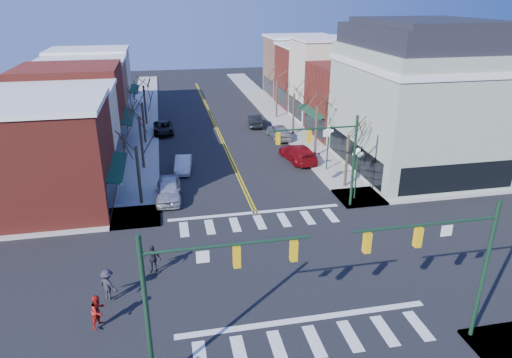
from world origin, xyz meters
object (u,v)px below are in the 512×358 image
pedestrian_dark_a (152,258)px  pedestrian_dark_b (108,284)px  car_left_near (169,190)px  car_left_far (163,128)px  car_right_far (255,121)px  lamppost_midblock (328,140)px  pedestrian_red_b (98,311)px  car_right_near (298,153)px  car_right_mid (279,132)px  victorian_corner (420,97)px  car_left_mid (183,164)px  lamppost_corner (357,165)px

pedestrian_dark_a → pedestrian_dark_b: 3.15m
car_left_near → car_left_far: car_left_near is taller
car_left_near → car_right_far: size_ratio=1.12×
lamppost_midblock → car_right_far: lamppost_midblock is taller
car_right_far → pedestrian_dark_b: bearing=72.6°
pedestrian_red_b → pedestrian_dark_b: pedestrian_dark_b is taller
car_right_near → pedestrian_dark_b: (-16.14, -19.28, 0.23)m
car_left_near → car_right_mid: (12.67, 14.30, 0.00)m
victorian_corner → pedestrian_dark_a: 28.01m
car_left_mid → car_left_far: size_ratio=0.83×
car_left_far → lamppost_midblock: bearing=-47.2°
victorian_corner → pedestrian_dark_b: (-26.24, -15.55, -5.62)m
car_left_mid → victorian_corner: bearing=-1.9°
lamppost_corner → car_right_far: 23.40m
lamppost_corner → car_right_mid: size_ratio=0.88×
lamppost_corner → car_left_mid: lamppost_corner is taller
lamppost_midblock → car_left_mid: 13.47m
car_left_mid → car_right_far: 16.88m
lamppost_corner → car_left_near: 14.94m
pedestrian_red_b → pedestrian_dark_b: size_ratio=0.98×
car_right_near → car_right_far: (-1.60, 13.32, -0.09)m
car_left_near → victorian_corner: bearing=9.5°
car_right_near → pedestrian_red_b: (-16.40, -21.41, 0.20)m
car_right_near → pedestrian_red_b: pedestrian_red_b is taller
car_right_far → car_right_near: bearing=103.5°
lamppost_corner → car_left_far: (-14.60, 22.10, -2.28)m
pedestrian_dark_b → lamppost_midblock: bearing=-99.0°
car_left_far → pedestrian_dark_b: size_ratio=2.75×
car_right_far → pedestrian_red_b: pedestrian_red_b is taller
victorian_corner → pedestrian_dark_a: victorian_corner is taller
car_left_near → car_right_far: (11.07, 20.03, -0.11)m
lamppost_corner → pedestrian_red_b: size_ratio=2.51×
car_left_near → pedestrian_dark_a: pedestrian_dark_a is taller
car_right_near → pedestrian_dark_a: (-13.85, -17.12, 0.21)m
lamppost_corner → pedestrian_dark_a: bearing=-154.7°
victorian_corner → car_left_near: size_ratio=2.92×
pedestrian_red_b → pedestrian_dark_a: bearing=2.4°
car_left_far → car_right_far: bearing=4.5°
car_left_near → car_left_mid: size_ratio=1.21×
victorian_corner → car_right_near: bearing=159.7°
car_right_mid → car_right_far: 5.95m
car_left_mid → car_right_mid: (11.20, 8.16, 0.17)m
victorian_corner → car_right_mid: victorian_corner is taller
lamppost_midblock → car_right_far: (-3.40, 16.54, -2.24)m
car_left_far → pedestrian_red_b: 33.97m
car_left_near → car_right_mid: size_ratio=1.00×
car_left_near → pedestrian_red_b: pedestrian_red_b is taller
victorian_corner → pedestrian_red_b: bearing=-146.3°
car_right_mid → pedestrian_dark_b: (-16.14, -26.87, 0.20)m
victorian_corner → lamppost_midblock: (-8.30, 0.50, -3.70)m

